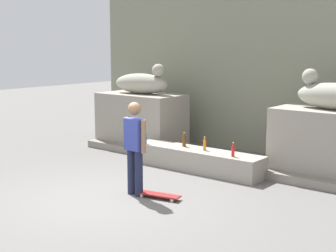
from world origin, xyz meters
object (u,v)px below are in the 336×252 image
object	(u,v)px
bottle_red	(233,151)
bottle_blue	(145,138)
bottle_orange	(205,145)
statue_reclining_right	(333,95)
skater	(135,144)
skateboard	(158,195)
bottle_brown	(184,141)
statue_reclining_left	(142,83)

from	to	relation	value
bottle_red	bottle_blue	bearing A→B (deg)	-177.26
bottle_orange	statue_reclining_right	bearing A→B (deg)	24.03
skater	skateboard	xyz separation A→B (m)	(0.45, 0.10, -0.86)
bottle_brown	skater	bearing A→B (deg)	-75.58
statue_reclining_right	bottle_orange	distance (m)	2.75
statue_reclining_left	skateboard	size ratio (longest dim) A/B	1.99
skateboard	bottle_orange	xyz separation A→B (m)	(-0.45, 2.05, 0.51)
bottle_red	bottle_blue	distance (m)	2.22
skateboard	bottle_blue	world-z (taller)	bottle_blue
statue_reclining_left	bottle_blue	world-z (taller)	statue_reclining_left
statue_reclining_left	skateboard	xyz separation A→B (m)	(3.10, -3.07, -1.62)
statue_reclining_right	skater	world-z (taller)	statue_reclining_right
bottle_blue	skater	bearing A→B (deg)	-53.07
statue_reclining_left	skater	bearing A→B (deg)	-54.27
bottle_brown	bottle_orange	bearing A→B (deg)	-4.51
statue_reclining_left	bottle_orange	bearing A→B (deg)	-25.09
statue_reclining_right	bottle_brown	xyz separation A→B (m)	(-2.86, -0.98, -1.11)
statue_reclining_left	bottle_red	distance (m)	3.80
skater	bottle_red	world-z (taller)	skater
bottle_brown	bottle_blue	distance (m)	0.91
statue_reclining_right	bottle_brown	size ratio (longest dim) A/B	5.43
skateboard	bottle_red	world-z (taller)	bottle_red
skater	bottle_orange	size ratio (longest dim) A/B	5.78
statue_reclining_left	skateboard	bearing A→B (deg)	-48.83
statue_reclining_left	bottle_blue	size ratio (longest dim) A/B	5.70
skater	skateboard	distance (m)	0.98
bottle_orange	skateboard	bearing A→B (deg)	-77.74
skater	bottle_brown	distance (m)	2.30
bottle_red	bottle_brown	bearing A→B (deg)	171.97
bottle_red	skateboard	bearing A→B (deg)	-100.08
bottle_orange	bottle_red	bearing A→B (deg)	-10.56
statue_reclining_left	bottle_red	xyz separation A→B (m)	(3.44, -1.16, -1.12)
statue_reclining_left	statue_reclining_right	xyz separation A→B (m)	(4.95, 0.00, 0.00)
bottle_blue	bottle_brown	bearing A→B (deg)	19.03
skateboard	bottle_red	distance (m)	2.00
bottle_blue	bottle_orange	bearing A→B (deg)	9.98
bottle_red	bottle_orange	size ratio (longest dim) A/B	0.99
bottle_blue	bottle_red	bearing A→B (deg)	2.74
skater	statue_reclining_right	bearing A→B (deg)	59.04
skateboard	bottle_brown	bearing A→B (deg)	104.11
statue_reclining_left	skater	world-z (taller)	statue_reclining_left
statue_reclining_right	bottle_blue	size ratio (longest dim) A/B	5.81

